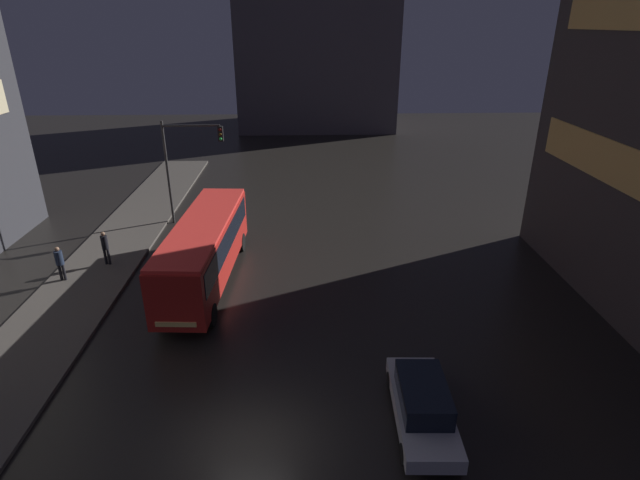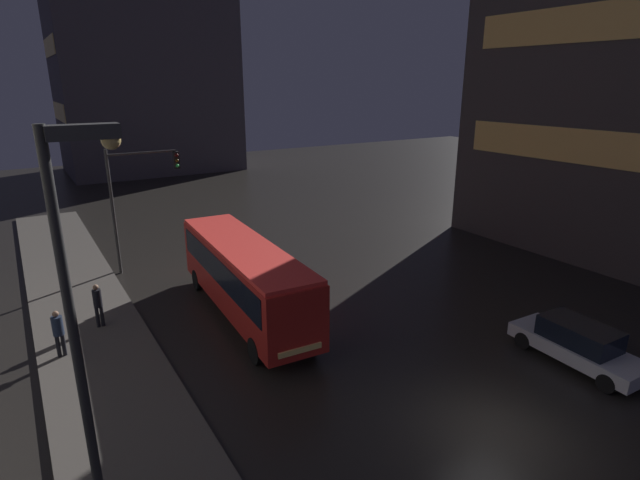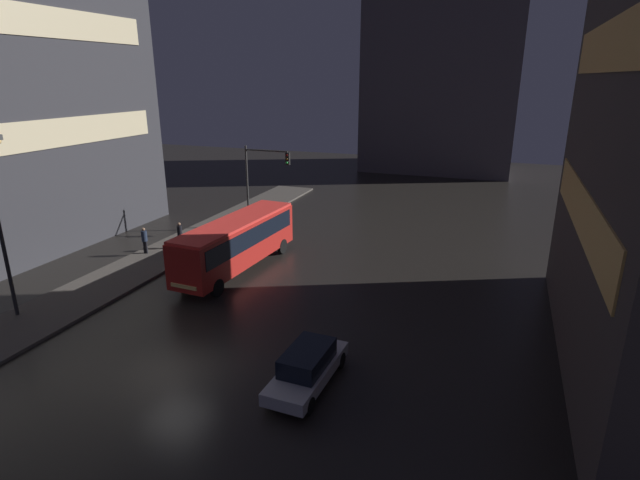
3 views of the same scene
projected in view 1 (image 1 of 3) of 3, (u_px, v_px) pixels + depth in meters
The scene contains 8 objects.
ground_plane at pixel (248, 452), 15.01m from camera, with size 120.00×120.00×0.00m, color black.
sidewalk_left at pixel (80, 291), 23.86m from camera, with size 4.00×48.00×0.15m.
building_far_backdrop at pixel (316, 36), 58.26m from camera, with size 18.07×12.00×20.77m.
bus_near at pixel (205, 246), 24.00m from camera, with size 2.93×10.58×3.23m.
car_taxi at pixel (422, 403), 15.82m from camera, with size 1.90×4.70×1.53m.
pedestrian_near at pixel (105, 246), 25.89m from camera, with size 0.46×0.46×1.83m.
pedestrian_mid at pixel (59, 261), 24.28m from camera, with size 0.40×0.40×1.78m.
traffic_light_main at pixel (186, 155), 30.42m from camera, with size 3.67×0.35×6.50m.
Camera 1 is at (1.80, -11.25, 11.88)m, focal length 28.00 mm.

